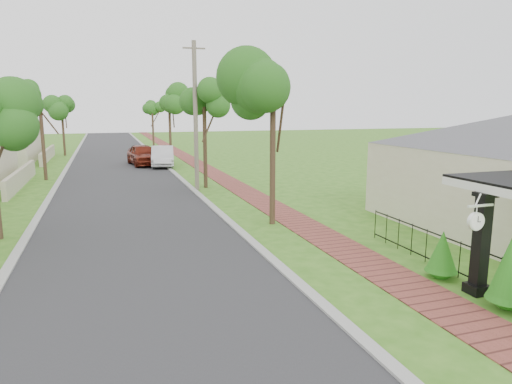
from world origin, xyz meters
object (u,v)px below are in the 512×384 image
parked_car_white (163,156)px  near_tree (273,97)px  station_clock (476,220)px  porch_post (480,249)px  parked_car_red (143,155)px  utility_pole (196,116)px

parked_car_white → near_tree: bearing=-77.6°
station_clock → porch_post: bearing=30.1°
parked_car_white → near_tree: near_tree is taller
parked_car_red → parked_car_white: size_ratio=1.03×
parked_car_red → parked_car_white: bearing=-50.7°
porch_post → parked_car_white: porch_post is taller
parked_car_red → station_clock: station_clock is taller
near_tree → utility_pole: (-1.30, 8.48, -0.81)m
station_clock → utility_pole: bearing=100.7°
near_tree → station_clock: size_ratio=8.65×
utility_pole → station_clock: size_ratio=11.35×
porch_post → parked_car_white: size_ratio=0.53×
porch_post → near_tree: bearing=106.4°
parked_car_red → utility_pole: utility_pole is taller
parked_car_white → utility_pole: size_ratio=0.59×
parked_car_red → utility_pole: (1.90, -12.40, 3.22)m
station_clock → near_tree: bearing=102.6°
porch_post → station_clock: porch_post is taller
parked_car_white → station_clock: bearing=-75.4°
parked_car_red → near_tree: near_tree is taller
porch_post → utility_pole: size_ratio=0.32×
near_tree → station_clock: bearing=-77.4°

